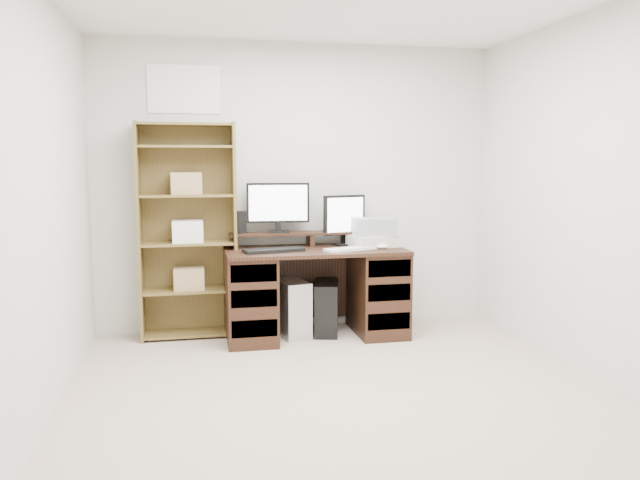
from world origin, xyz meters
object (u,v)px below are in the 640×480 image
object	(u,v)px
bookshelf	(188,229)
monitor_wide	(278,205)
tower_black	(327,307)
printer	(374,241)
tower_silver	(291,307)
desk	(315,291)
monitor_small	(344,218)

from	to	relation	value
bookshelf	monitor_wide	bearing A→B (deg)	0.82
tower_black	monitor_wide	bearing A→B (deg)	171.27
printer	tower_black	distance (m)	0.71
printer	bookshelf	xyz separation A→B (m)	(-1.57, 0.18, 0.12)
monitor_wide	tower_silver	distance (m)	0.89
desk	tower_silver	size ratio (longest dim) A/B	3.14
monitor_small	bookshelf	size ratio (longest dim) A/B	0.24
monitor_wide	bookshelf	xyz separation A→B (m)	(-0.77, -0.01, -0.19)
printer	tower_silver	world-z (taller)	printer
monitor_wide	printer	size ratio (longest dim) A/B	1.37
printer	tower_black	size ratio (longest dim) A/B	0.82
desk	tower_black	world-z (taller)	desk
tower_black	monitor_small	bearing A→B (deg)	45.39
monitor_small	printer	size ratio (longest dim) A/B	1.11
monitor_small	printer	world-z (taller)	monitor_small
printer	tower_black	xyz separation A→B (m)	(-0.41, 0.03, -0.57)
bookshelf	tower_black	bearing A→B (deg)	-7.47
printer	tower_silver	xyz separation A→B (m)	(-0.72, 0.04, -0.56)
tower_silver	bookshelf	xyz separation A→B (m)	(-0.85, 0.14, 0.68)
desk	monitor_wide	xyz separation A→B (m)	(-0.28, 0.22, 0.72)
printer	tower_silver	size ratio (longest dim) A/B	0.83
printer	bookshelf	world-z (taller)	bookshelf
monitor_wide	printer	world-z (taller)	monitor_wide
monitor_wide	tower_silver	size ratio (longest dim) A/B	1.13
monitor_wide	tower_silver	world-z (taller)	monitor_wide
monitor_small	bookshelf	xyz separation A→B (m)	(-1.34, 0.04, -0.07)
bookshelf	monitor_small	bearing A→B (deg)	-1.66
tower_silver	bookshelf	distance (m)	1.09
desk	monitor_wide	distance (m)	0.80
desk	tower_silver	distance (m)	0.26
monitor_small	tower_silver	distance (m)	0.90
tower_black	tower_silver	bearing A→B (deg)	-168.41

